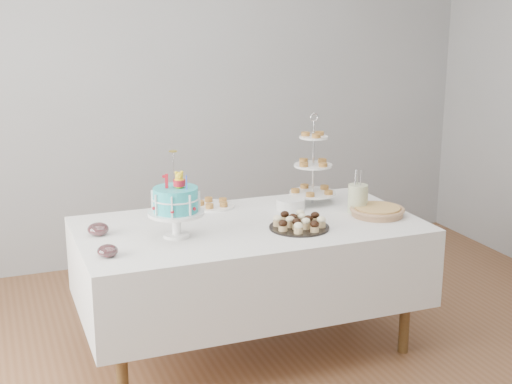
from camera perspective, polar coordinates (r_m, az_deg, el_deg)
name	(u,v)px	position (r m, az deg, el deg)	size (l,w,h in m)	color
floor	(269,371)	(4.07, 1.03, -14.13)	(5.00, 5.00, 0.00)	brown
walls	(270,131)	(3.62, 1.13, 4.92)	(5.04, 4.04, 2.70)	#95979A
table	(249,261)	(4.10, -0.53, -5.57)	(1.92, 1.02, 0.77)	white
birthday_cake	(176,214)	(3.79, -6.40, -1.77)	(0.30, 0.30, 0.46)	white
cupcake_tray	(299,222)	(3.94, 3.49, -2.41)	(0.33, 0.33, 0.08)	black
pie	(377,211)	(4.23, 9.67, -1.48)	(0.32, 0.32, 0.05)	tan
tiered_stand	(313,166)	(4.40, 4.59, 2.10)	(0.29, 0.29, 0.56)	silver
plate_stack	(290,204)	(4.29, 2.78, -0.98)	(0.17, 0.17, 0.07)	white
pastry_plate	(213,204)	(4.36, -3.46, -0.97)	(0.27, 0.27, 0.04)	white
jam_bowl_a	(108,251)	(3.58, -11.78, -4.65)	(0.10, 0.10, 0.06)	silver
jam_bowl_b	(98,229)	(3.91, -12.51, -2.93)	(0.12, 0.12, 0.07)	silver
utensil_pitcher	(358,197)	(4.26, 8.14, -0.43)	(0.12, 0.12, 0.26)	white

